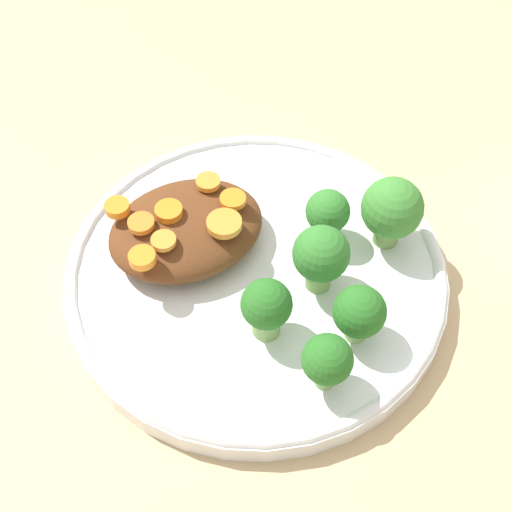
% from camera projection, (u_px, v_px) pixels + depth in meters
% --- Properties ---
extents(ground_plane, '(4.00, 4.00, 0.00)m').
position_uv_depth(ground_plane, '(256.00, 282.00, 0.55)').
color(ground_plane, tan).
extents(plate, '(0.29, 0.29, 0.02)m').
position_uv_depth(plate, '(256.00, 273.00, 0.54)').
color(plate, white).
rests_on(plate, ground_plane).
extents(stew_mound, '(0.09, 0.12, 0.03)m').
position_uv_depth(stew_mound, '(186.00, 229.00, 0.53)').
color(stew_mound, '#5B3319').
rests_on(stew_mound, plate).
extents(broccoli_floret_0, '(0.04, 0.04, 0.05)m').
position_uv_depth(broccoli_floret_0, '(359.00, 313.00, 0.48)').
color(broccoli_floret_0, '#7FA85B').
rests_on(broccoli_floret_0, plate).
extents(broccoli_floret_1, '(0.04, 0.04, 0.06)m').
position_uv_depth(broccoli_floret_1, '(321.00, 256.00, 0.50)').
color(broccoli_floret_1, '#759E51').
rests_on(broccoli_floret_1, plate).
extents(broccoli_floret_2, '(0.04, 0.04, 0.05)m').
position_uv_depth(broccoli_floret_2, '(266.00, 307.00, 0.48)').
color(broccoli_floret_2, '#7FA85B').
rests_on(broccoli_floret_2, plate).
extents(broccoli_floret_3, '(0.05, 0.05, 0.06)m').
position_uv_depth(broccoli_floret_3, '(392.00, 210.00, 0.52)').
color(broccoli_floret_3, '#759E51').
rests_on(broccoli_floret_3, plate).
extents(broccoli_floret_4, '(0.03, 0.03, 0.05)m').
position_uv_depth(broccoli_floret_4, '(329.00, 360.00, 0.45)').
color(broccoli_floret_4, '#7FA85B').
rests_on(broccoli_floret_4, plate).
extents(broccoli_floret_5, '(0.03, 0.03, 0.05)m').
position_uv_depth(broccoli_floret_5, '(328.00, 213.00, 0.53)').
color(broccoli_floret_5, '#759E51').
rests_on(broccoli_floret_5, plate).
extents(carrot_slice_0, '(0.03, 0.03, 0.01)m').
position_uv_depth(carrot_slice_0, '(224.00, 224.00, 0.51)').
color(carrot_slice_0, orange).
rests_on(carrot_slice_0, stew_mound).
extents(carrot_slice_1, '(0.02, 0.02, 0.01)m').
position_uv_depth(carrot_slice_1, '(169.00, 211.00, 0.52)').
color(carrot_slice_1, orange).
rests_on(carrot_slice_1, stew_mound).
extents(carrot_slice_2, '(0.02, 0.02, 0.01)m').
position_uv_depth(carrot_slice_2, '(117.00, 207.00, 0.52)').
color(carrot_slice_2, orange).
rests_on(carrot_slice_2, stew_mound).
extents(carrot_slice_3, '(0.02, 0.02, 0.00)m').
position_uv_depth(carrot_slice_3, '(141.00, 223.00, 0.51)').
color(carrot_slice_3, orange).
rests_on(carrot_slice_3, stew_mound).
extents(carrot_slice_4, '(0.02, 0.02, 0.00)m').
position_uv_depth(carrot_slice_4, '(208.00, 182.00, 0.54)').
color(carrot_slice_4, orange).
rests_on(carrot_slice_4, stew_mound).
extents(carrot_slice_5, '(0.02, 0.02, 0.01)m').
position_uv_depth(carrot_slice_5, '(142.00, 258.00, 0.49)').
color(carrot_slice_5, orange).
rests_on(carrot_slice_5, stew_mound).
extents(carrot_slice_6, '(0.02, 0.02, 0.00)m').
position_uv_depth(carrot_slice_6, '(164.00, 241.00, 0.50)').
color(carrot_slice_6, orange).
rests_on(carrot_slice_6, stew_mound).
extents(carrot_slice_7, '(0.02, 0.02, 0.00)m').
position_uv_depth(carrot_slice_7, '(237.00, 198.00, 0.53)').
color(carrot_slice_7, orange).
rests_on(carrot_slice_7, stew_mound).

